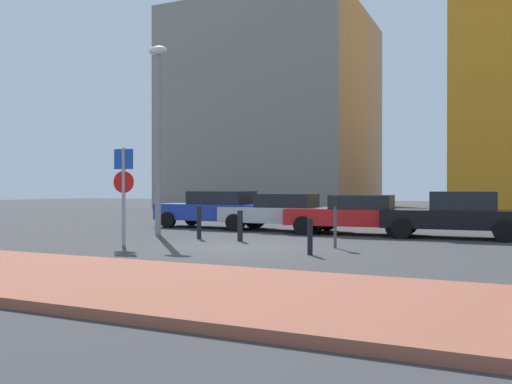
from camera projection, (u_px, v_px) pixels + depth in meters
ground_plane at (238, 247)px, 14.13m from camera, size 120.00×120.00×0.00m
sidewalk_brick at (79, 278)px, 8.76m from camera, size 40.00×3.77×0.14m
parked_car_blue at (215, 209)px, 21.20m from camera, size 4.60×2.05×1.47m
parked_car_silver at (283, 212)px, 19.62m from camera, size 4.52×1.94×1.38m
parked_car_red at (355, 214)px, 18.08m from camera, size 4.59×2.18×1.35m
parked_car_black at (455, 214)px, 16.72m from camera, size 4.35×2.12×1.48m
parking_sign_post at (124, 184)px, 14.45m from camera, size 0.60×0.14×2.68m
parking_meter at (335, 214)px, 13.88m from camera, size 0.18×0.14×1.38m
street_lamp at (158, 123)px, 17.79m from camera, size 0.70×0.36×6.37m
traffic_bollard_near at (199, 222)px, 16.47m from camera, size 0.14×0.14×1.03m
traffic_bollard_mid at (310, 236)px, 12.44m from camera, size 0.13×0.13×0.88m
traffic_bollard_far at (240, 226)px, 15.72m from camera, size 0.16×0.16×0.92m
building_under_construction at (276, 113)px, 46.87m from camera, size 15.71×15.20×16.59m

